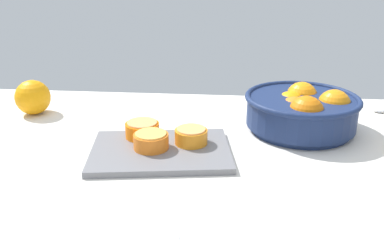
% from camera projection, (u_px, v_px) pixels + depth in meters
% --- Properties ---
extents(ground_plane, '(1.27, 0.93, 0.03)m').
position_uv_depth(ground_plane, '(174.00, 178.00, 0.76)').
color(ground_plane, silver).
extents(fruit_bowl, '(0.25, 0.25, 0.10)m').
position_uv_depth(fruit_bowl, '(302.00, 110.00, 0.92)').
color(fruit_bowl, navy).
rests_on(fruit_bowl, ground_plane).
extents(cutting_board, '(0.30, 0.23, 0.01)m').
position_uv_depth(cutting_board, '(161.00, 151.00, 0.82)').
color(cutting_board, slate).
rests_on(cutting_board, ground_plane).
extents(orange_half_0, '(0.07, 0.07, 0.03)m').
position_uv_depth(orange_half_0, '(151.00, 141.00, 0.81)').
color(orange_half_0, orange).
rests_on(orange_half_0, cutting_board).
extents(orange_half_1, '(0.07, 0.07, 0.03)m').
position_uv_depth(orange_half_1, '(142.00, 130.00, 0.87)').
color(orange_half_1, orange).
rests_on(orange_half_1, cutting_board).
extents(orange_half_2, '(0.07, 0.07, 0.03)m').
position_uv_depth(orange_half_2, '(191.00, 136.00, 0.83)').
color(orange_half_2, orange).
rests_on(orange_half_2, cutting_board).
extents(loose_orange_1, '(0.09, 0.09, 0.09)m').
position_uv_depth(loose_orange_1, '(33.00, 97.00, 1.02)').
color(loose_orange_1, orange).
rests_on(loose_orange_1, ground_plane).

